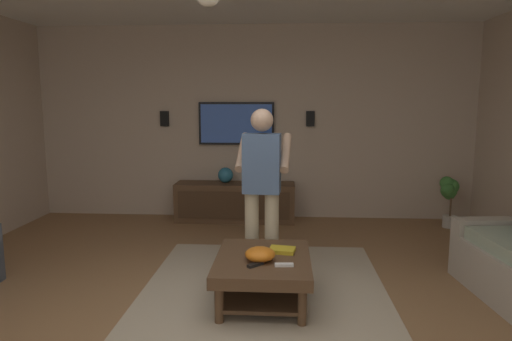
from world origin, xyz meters
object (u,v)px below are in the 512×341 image
object	(u,v)px
bowl	(260,254)
remote_black	(255,265)
wall_speaker_left	(310,119)
remote_white	(284,265)
coffee_table	(263,269)
wall_speaker_right	(165,119)
person_standing	(262,181)
book	(282,250)
vase_round	(226,175)
tv	(236,123)
media_console	(235,202)
potted_plant_short	(449,193)

from	to	relation	value
bowl	remote_black	distance (m)	0.13
wall_speaker_left	remote_white	bearing A→B (deg)	173.46
coffee_table	remote_white	bearing A→B (deg)	-139.75
remote_black	wall_speaker_left	size ratio (longest dim) A/B	0.68
remote_white	remote_black	bearing A→B (deg)	177.27
remote_white	wall_speaker_left	xyz separation A→B (m)	(3.14, -0.36, 1.05)
remote_white	wall_speaker_right	xyz separation A→B (m)	(3.14, 1.77, 1.05)
person_standing	book	distance (m)	0.79
remote_white	vase_round	xyz separation A→B (m)	(2.93, 0.85, 0.25)
bowl	wall_speaker_left	world-z (taller)	wall_speaker_left
remote_black	wall_speaker_left	world-z (taller)	wall_speaker_left
coffee_table	wall_speaker_left	distance (m)	3.19
coffee_table	tv	world-z (taller)	tv
wall_speaker_left	media_console	bearing A→B (deg)	103.36
potted_plant_short	remote_black	world-z (taller)	potted_plant_short
media_console	remote_white	distance (m)	2.97
media_console	remote_white	size ratio (longest dim) A/B	11.33
book	wall_speaker_right	bearing A→B (deg)	131.92
coffee_table	tv	bearing A→B (deg)	10.29
person_standing	remote_black	distance (m)	1.06
tv	wall_speaker_right	distance (m)	1.06
tv	person_standing	size ratio (longest dim) A/B	0.67
potted_plant_short	bowl	bearing A→B (deg)	137.15
remote_white	media_console	bearing A→B (deg)	99.32
book	wall_speaker_left	bearing A→B (deg)	92.05
book	potted_plant_short	bearing A→B (deg)	56.48
tv	book	size ratio (longest dim) A/B	4.98
coffee_table	media_console	world-z (taller)	media_console
tv	book	xyz separation A→B (m)	(-2.77, -0.69, -0.97)
bowl	wall_speaker_right	size ratio (longest dim) A/B	1.15
tv	bowl	xyz separation A→B (m)	(-3.01, -0.51, -0.93)
person_standing	remote_black	xyz separation A→B (m)	(-0.92, 0.01, -0.52)
media_console	book	world-z (taller)	media_console
potted_plant_short	remote_black	size ratio (longest dim) A/B	4.68
coffee_table	media_console	bearing A→B (deg)	11.20
media_console	tv	world-z (taller)	tv
person_standing	book	world-z (taller)	person_standing
media_console	bowl	distance (m)	2.82
potted_plant_short	wall_speaker_right	xyz separation A→B (m)	(0.39, 4.01, 0.99)
tv	book	world-z (taller)	tv
tv	remote_black	size ratio (longest dim) A/B	7.30
coffee_table	tv	distance (m)	3.16
book	wall_speaker_right	world-z (taller)	wall_speaker_right
tv	wall_speaker_right	bearing A→B (deg)	-90.71
tv	remote_black	world-z (taller)	tv
person_standing	potted_plant_short	distance (m)	3.10
book	vase_round	bearing A→B (deg)	117.62
coffee_table	wall_speaker_right	xyz separation A→B (m)	(2.93, 1.59, 1.16)
media_console	bowl	world-z (taller)	media_console
remote_black	vase_round	size ratio (longest dim) A/B	0.68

